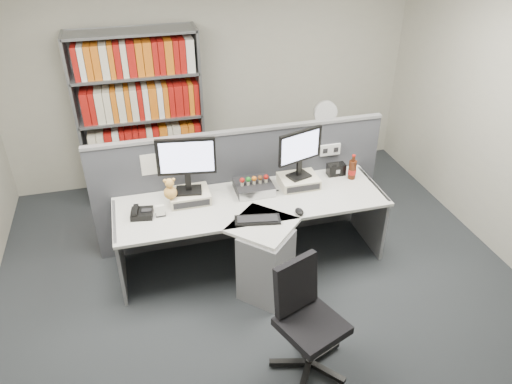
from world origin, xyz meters
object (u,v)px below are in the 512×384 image
object	(u,v)px
keyboard	(257,220)
desk_fan	(325,115)
monitor_left	(186,161)
desktop_pc	(254,187)
desk_calendar	(160,211)
monitor_right	(300,150)
mouse	(299,211)
speaker	(336,169)
office_chair	(306,316)
desk_phone	(141,213)
cola_bottle	(352,170)
filing_cabinet	(321,163)
desk	(257,236)
shelving_unit	(141,120)

from	to	relation	value
keyboard	desk_fan	size ratio (longest dim) A/B	0.92
monitor_left	desktop_pc	world-z (taller)	monitor_left
desk_calendar	monitor_right	bearing A→B (deg)	7.68
mouse	speaker	xyz separation A→B (m)	(0.61, 0.59, 0.04)
office_chair	monitor_right	bearing A→B (deg)	73.36
monitor_left	desk_phone	world-z (taller)	monitor_left
cola_bottle	filing_cabinet	xyz separation A→B (m)	(0.09, 1.02, -0.47)
speaker	desk_fan	world-z (taller)	desk_fan
monitor_right	mouse	world-z (taller)	monitor_right
desk_phone	keyboard	bearing A→B (deg)	-19.15
filing_cabinet	office_chair	distance (m)	2.76
keyboard	desk_calendar	distance (m)	0.89
speaker	cola_bottle	size ratio (longest dim) A/B	0.69
cola_bottle	speaker	bearing A→B (deg)	138.26
filing_cabinet	monitor_right	bearing A→B (deg)	-123.46
desk_phone	office_chair	xyz separation A→B (m)	(1.11, -1.35, -0.25)
filing_cabinet	desk_fan	bearing A→B (deg)	-90.00
desk_phone	cola_bottle	size ratio (longest dim) A/B	0.82
desktop_pc	speaker	size ratio (longest dim) A/B	1.95
desk_calendar	office_chair	world-z (taller)	office_chair
speaker	desk_fan	bearing A→B (deg)	76.30
speaker	mouse	bearing A→B (deg)	-135.87
desk	monitor_left	size ratio (longest dim) A/B	4.71
desk_phone	cola_bottle	bearing A→B (deg)	3.82
monitor_right	desktop_pc	distance (m)	0.58
shelving_unit	desk_fan	xyz separation A→B (m)	(2.10, -0.45, 0.02)
monitor_left	office_chair	bearing A→B (deg)	-66.57
monitor_left	cola_bottle	size ratio (longest dim) A/B	2.06
shelving_unit	desk_phone	bearing A→B (deg)	-94.73
keyboard	filing_cabinet	size ratio (longest dim) A/B	0.61
monitor_right	cola_bottle	size ratio (longest dim) A/B	1.86
desk	desk_phone	xyz separation A→B (m)	(-1.03, 0.23, 0.30)
office_chair	desktop_pc	bearing A→B (deg)	90.57
desk_calendar	cola_bottle	world-z (taller)	cola_bottle
desktop_pc	shelving_unit	distance (m)	1.77
desktop_pc	filing_cabinet	bearing A→B (deg)	41.82
office_chair	desk_calendar	bearing A→B (deg)	125.76
desktop_pc	keyboard	bearing A→B (deg)	-100.91
mouse	desk_fan	size ratio (longest dim) A/B	0.25
shelving_unit	desktop_pc	bearing A→B (deg)	-56.62
speaker	office_chair	size ratio (longest dim) A/B	0.20
keyboard	desk_phone	size ratio (longest dim) A/B	1.95
monitor_right	office_chair	xyz separation A→B (m)	(-0.45, -1.50, -0.62)
keyboard	mouse	bearing A→B (deg)	2.21
desktop_pc	desk_fan	size ratio (longest dim) A/B	0.77
speaker	shelving_unit	world-z (taller)	shelving_unit
cola_bottle	desk_calendar	bearing A→B (deg)	-174.76
desk_fan	speaker	bearing A→B (deg)	-103.70
office_chair	desk	bearing A→B (deg)	94.09
desk_phone	desk_fan	world-z (taller)	desk_fan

